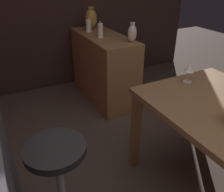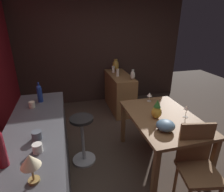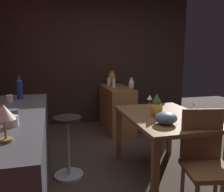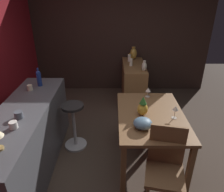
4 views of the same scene
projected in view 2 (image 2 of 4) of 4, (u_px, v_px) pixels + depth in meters
ground_plane at (146, 165)px, 2.67m from camera, size 9.00×9.00×0.00m
wall_side_right at (93, 49)px, 4.38m from camera, size 0.10×4.40×2.60m
dining_table at (163, 122)px, 2.52m from camera, size 1.25×0.85×0.74m
kitchen_counter at (40, 165)px, 2.05m from camera, size 2.10×0.60×0.90m
sideboard_cabinet at (119, 92)px, 4.22m from camera, size 1.10×0.44×0.82m
chair_near_window at (197, 163)px, 2.00m from camera, size 0.47×0.47×0.93m
bar_stool at (83, 139)px, 2.62m from camera, size 0.34×0.34×0.72m
wine_glass_left at (187, 108)px, 2.42m from camera, size 0.07×0.07×0.17m
wine_glass_right at (150, 95)px, 2.91m from camera, size 0.08×0.08×0.14m
pineapple_centerpiece at (157, 110)px, 2.41m from camera, size 0.13×0.13×0.26m
fruit_bowl at (166, 125)px, 2.16m from camera, size 0.22×0.22×0.12m
wine_bottle_cobalt at (40, 93)px, 2.49m from camera, size 0.07×0.07×0.28m
cup_slate at (37, 135)px, 1.74m from camera, size 0.13×0.09×0.08m
cup_cream at (32, 105)px, 2.36m from camera, size 0.11×0.07×0.08m
cup_white at (38, 148)px, 1.57m from camera, size 0.12×0.08×0.08m
counter_lamp at (30, 162)px, 1.22m from camera, size 0.14×0.14×0.23m
pillar_candle_tall at (113, 69)px, 4.22m from camera, size 0.06×0.06×0.17m
pillar_candle_short at (118, 73)px, 3.94m from camera, size 0.06×0.06×0.18m
vase_brass at (116, 65)px, 4.35m from camera, size 0.15×0.15×0.27m
vase_ceramic_ivory at (133, 75)px, 3.70m from camera, size 0.09×0.09×0.20m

